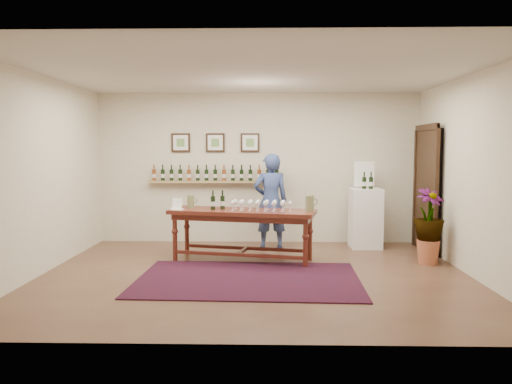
{
  "coord_description": "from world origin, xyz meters",
  "views": [
    {
      "loc": [
        0.18,
        -6.87,
        1.77
      ],
      "look_at": [
        0.0,
        0.8,
        1.1
      ],
      "focal_mm": 35.0,
      "sensor_mm": 36.0,
      "label": 1
    }
  ],
  "objects_px": {
    "tasting_table": "(242,217)",
    "display_pedestal": "(365,218)",
    "person": "(271,201)",
    "potted_plant": "(429,226)"
  },
  "relations": [
    {
      "from": "tasting_table",
      "to": "potted_plant",
      "type": "xyz_separation_m",
      "value": [
        2.87,
        -0.16,
        -0.1
      ]
    },
    {
      "from": "tasting_table",
      "to": "potted_plant",
      "type": "distance_m",
      "value": 2.87
    },
    {
      "from": "person",
      "to": "potted_plant",
      "type": "bearing_deg",
      "value": 145.51
    },
    {
      "from": "person",
      "to": "tasting_table",
      "type": "bearing_deg",
      "value": 57.03
    },
    {
      "from": "tasting_table",
      "to": "display_pedestal",
      "type": "xyz_separation_m",
      "value": [
        2.15,
        1.09,
        -0.16
      ]
    },
    {
      "from": "display_pedestal",
      "to": "person",
      "type": "height_order",
      "value": "person"
    },
    {
      "from": "potted_plant",
      "to": "person",
      "type": "xyz_separation_m",
      "value": [
        -2.42,
        1.17,
        0.25
      ]
    },
    {
      "from": "tasting_table",
      "to": "person",
      "type": "bearing_deg",
      "value": 77.77
    },
    {
      "from": "tasting_table",
      "to": "display_pedestal",
      "type": "relative_size",
      "value": 2.24
    },
    {
      "from": "tasting_table",
      "to": "display_pedestal",
      "type": "bearing_deg",
      "value": 38.92
    }
  ]
}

